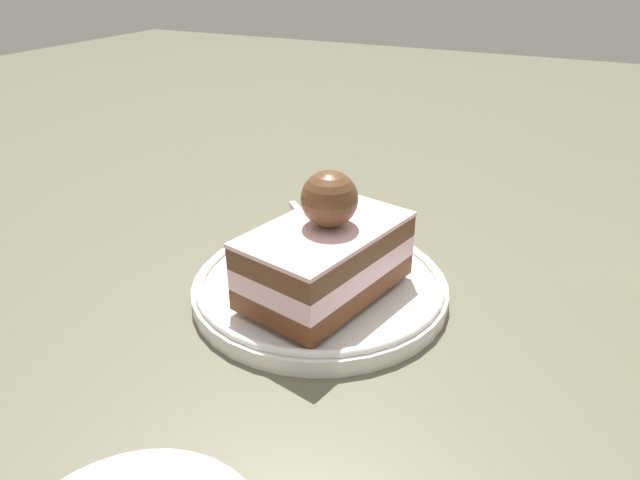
# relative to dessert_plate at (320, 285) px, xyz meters

# --- Properties ---
(ground_plane) EXTENTS (2.40, 2.40, 0.00)m
(ground_plane) POSITION_rel_dessert_plate_xyz_m (0.02, -0.01, -0.01)
(ground_plane) COLOR #595845
(dessert_plate) EXTENTS (0.19, 0.19, 0.02)m
(dessert_plate) POSITION_rel_dessert_plate_xyz_m (0.00, 0.00, 0.00)
(dessert_plate) COLOR white
(dessert_plate) RESTS_ON ground_plane
(cake_slice) EXTENTS (0.10, 0.13, 0.09)m
(cake_slice) POSITION_rel_dessert_plate_xyz_m (0.01, -0.02, 0.04)
(cake_slice) COLOR brown
(cake_slice) RESTS_ON dessert_plate
(fork) EXTENTS (0.08, 0.08, 0.00)m
(fork) POSITION_rel_dessert_plate_xyz_m (-0.04, 0.07, 0.01)
(fork) COLOR silver
(fork) RESTS_ON dessert_plate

